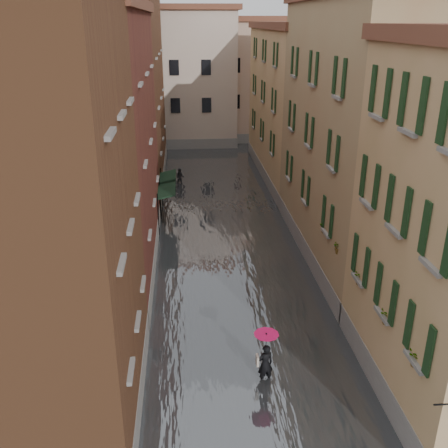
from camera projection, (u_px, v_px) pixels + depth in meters
name	position (u px, v px, depth m)	size (l,w,h in m)	color
ground	(252.00, 363.00, 18.99)	(120.00, 120.00, 0.00)	#525154
floodwater	(224.00, 229.00, 30.95)	(10.00, 60.00, 0.20)	#4A4E52
building_left_near	(22.00, 233.00, 14.15)	(6.00, 8.00, 13.00)	brown
building_left_mid	(88.00, 149.00, 24.40)	(6.00, 14.00, 12.50)	brown
building_left_far	(121.00, 92.00, 37.95)	(6.00, 16.00, 14.00)	brown
building_right_mid	(367.00, 139.00, 25.36)	(6.00, 14.00, 13.00)	#9B875E
building_right_far	(301.00, 107.00, 39.49)	(6.00, 16.00, 11.50)	tan
building_end_cream	(175.00, 79.00, 51.36)	(12.00, 9.00, 13.00)	#C5B29C
building_end_pink	(259.00, 81.00, 54.07)	(10.00, 9.00, 12.00)	tan
awning_near	(166.00, 190.00, 30.45)	(1.09, 3.26, 2.80)	black
awning_far	(167.00, 179.00, 32.69)	(1.09, 2.93, 2.80)	black
window_planters	(362.00, 270.00, 18.51)	(0.59, 10.58, 0.84)	brown
pedestrian_main	(266.00, 354.00, 17.50)	(0.88, 0.88, 2.06)	black
pedestrian_far	(180.00, 177.00, 39.02)	(0.69, 0.54, 1.41)	black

